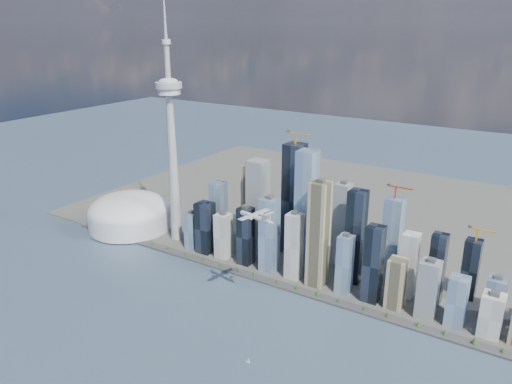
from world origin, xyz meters
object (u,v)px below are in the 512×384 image
Objects in this scene: needle_tower at (172,141)px; sailboat_west at (248,361)px; airplane at (256,217)px; dome_stadium at (130,213)px.

needle_tower is 531.68m from sailboat_west.
needle_tower is at bearing 162.00° from airplane.
needle_tower is 2.75× the size of dome_stadium.
needle_tower reaches higher than airplane.
airplane is at bearing -28.95° from needle_tower.
needle_tower reaches higher than dome_stadium.
dome_stadium is 530.56m from airplane.
dome_stadium is at bearing 153.19° from sailboat_west.
dome_stadium is at bearing 170.65° from airplane.
needle_tower is at bearing 144.35° from sailboat_west.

